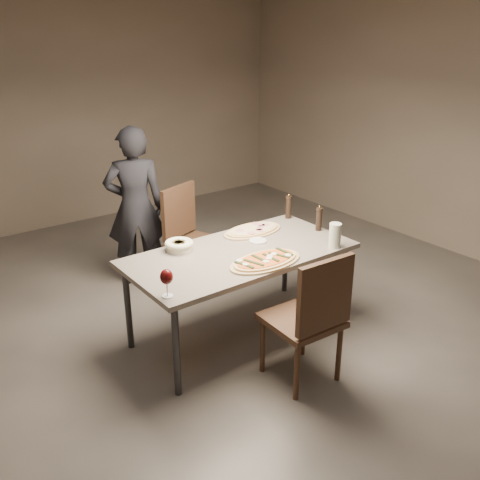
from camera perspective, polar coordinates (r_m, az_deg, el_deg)
room at (r=4.00m, az=0.00°, el=7.32°), size 7.00×7.00×7.00m
dining_table at (r=4.24m, az=0.00°, el=-1.97°), size 1.80×0.90×0.75m
zucchini_pizza at (r=4.02m, az=2.72°, el=-2.21°), size 0.62×0.34×0.05m
ham_pizza at (r=4.61m, az=1.36°, el=1.05°), size 0.57×0.31×0.04m
bread_basket at (r=4.25m, az=-6.52°, el=-0.53°), size 0.23×0.23×0.08m
oil_dish at (r=4.40m, az=1.91°, el=-0.11°), size 0.14×0.14×0.02m
pepper_mill_left at (r=4.67m, az=8.42°, el=2.26°), size 0.06×0.06×0.23m
pepper_mill_right at (r=4.93m, az=5.19°, el=3.56°), size 0.06×0.06×0.23m
carafe at (r=4.33m, az=10.09°, el=0.48°), size 0.10×0.10×0.20m
wine_glass at (r=3.51m, az=-7.84°, el=-4.02°), size 0.09×0.09×0.20m
side_plate at (r=4.27m, az=-6.58°, el=-1.01°), size 0.20×0.20×0.01m
chair_near at (r=3.75m, az=7.62°, el=-7.77°), size 0.50×0.50×1.01m
chair_far at (r=5.13m, az=-5.42°, el=0.80°), size 0.61×0.61×1.01m
diner at (r=5.24m, az=-11.11°, el=3.46°), size 0.67×0.57×1.57m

